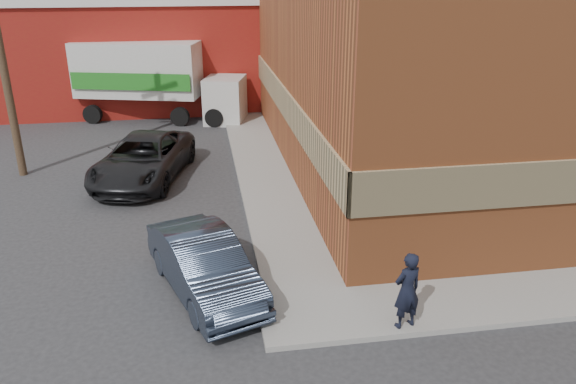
{
  "coord_description": "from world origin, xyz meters",
  "views": [
    {
      "loc": [
        -1.45,
        -10.22,
        6.62
      ],
      "look_at": [
        0.52,
        1.93,
        1.65
      ],
      "focal_mm": 35.0,
      "sensor_mm": 36.0,
      "label": 1
    }
  ],
  "objects_px": {
    "warehouse": "(104,47)",
    "box_truck": "(154,76)",
    "man": "(407,290)",
    "sedan": "(204,265)",
    "brick_building": "(479,25)",
    "suv_a": "(143,159)"
  },
  "relations": [
    {
      "from": "warehouse",
      "to": "box_truck",
      "type": "height_order",
      "value": "warehouse"
    },
    {
      "from": "warehouse",
      "to": "man",
      "type": "xyz_separation_m",
      "value": [
        8.25,
        -21.55,
        -1.9
      ]
    },
    {
      "from": "box_truck",
      "to": "man",
      "type": "bearing_deg",
      "value": -56.93
    },
    {
      "from": "brick_building",
      "to": "warehouse",
      "type": "height_order",
      "value": "brick_building"
    },
    {
      "from": "suv_a",
      "to": "box_truck",
      "type": "bearing_deg",
      "value": 104.2
    },
    {
      "from": "brick_building",
      "to": "man",
      "type": "xyz_separation_m",
      "value": [
        -6.25,
        -10.55,
        -3.77
      ]
    },
    {
      "from": "man",
      "to": "sedan",
      "type": "relative_size",
      "value": 0.39
    },
    {
      "from": "brick_building",
      "to": "suv_a",
      "type": "height_order",
      "value": "brick_building"
    },
    {
      "from": "man",
      "to": "suv_a",
      "type": "relative_size",
      "value": 0.3
    },
    {
      "from": "man",
      "to": "suv_a",
      "type": "height_order",
      "value": "man"
    },
    {
      "from": "warehouse",
      "to": "man",
      "type": "relative_size",
      "value": 10.28
    },
    {
      "from": "box_truck",
      "to": "suv_a",
      "type": "bearing_deg",
      "value": -74.9
    },
    {
      "from": "sedan",
      "to": "suv_a",
      "type": "height_order",
      "value": "suv_a"
    },
    {
      "from": "warehouse",
      "to": "box_truck",
      "type": "distance_m",
      "value": 5.02
    },
    {
      "from": "brick_building",
      "to": "sedan",
      "type": "bearing_deg",
      "value": -139.72
    },
    {
      "from": "man",
      "to": "brick_building",
      "type": "bearing_deg",
      "value": -136.16
    },
    {
      "from": "warehouse",
      "to": "suv_a",
      "type": "height_order",
      "value": "warehouse"
    },
    {
      "from": "warehouse",
      "to": "brick_building",
      "type": "bearing_deg",
      "value": -37.2
    },
    {
      "from": "warehouse",
      "to": "suv_a",
      "type": "xyz_separation_m",
      "value": [
        2.64,
        -12.12,
        -2.09
      ]
    },
    {
      "from": "man",
      "to": "sedan",
      "type": "bearing_deg",
      "value": -44.02
    },
    {
      "from": "brick_building",
      "to": "box_truck",
      "type": "xyz_separation_m",
      "value": [
        -11.83,
        6.82,
        -2.64
      ]
    },
    {
      "from": "man",
      "to": "sedan",
      "type": "xyz_separation_m",
      "value": [
        -3.77,
        2.05,
        -0.25
      ]
    }
  ]
}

